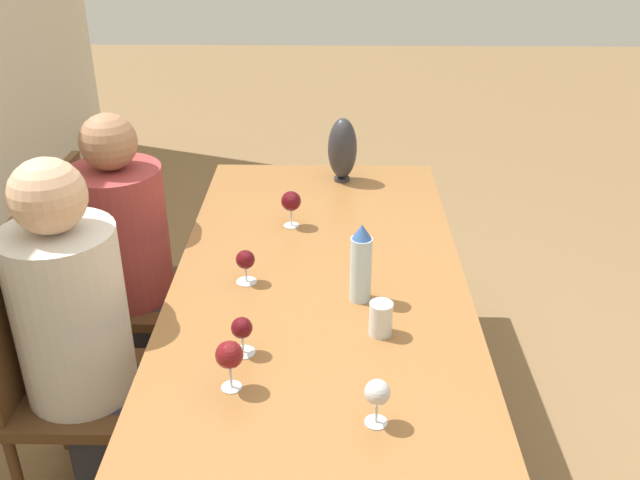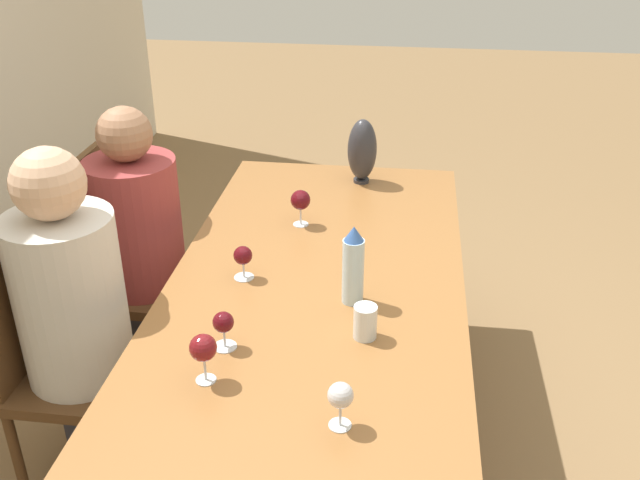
# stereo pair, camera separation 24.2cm
# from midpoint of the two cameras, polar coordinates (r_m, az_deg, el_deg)

# --- Properties ---
(ground_plane) EXTENTS (14.00, 14.00, 0.00)m
(ground_plane) POSITION_cam_midpoint_polar(r_m,az_deg,el_deg) (2.78, -2.69, -17.35)
(ground_plane) COLOR olive
(dining_table) EXTENTS (2.24, 0.98, 0.74)m
(dining_table) POSITION_cam_midpoint_polar(r_m,az_deg,el_deg) (2.35, -3.04, -5.79)
(dining_table) COLOR #936033
(dining_table) RESTS_ON ground_plane
(water_bottle) EXTENTS (0.07, 0.07, 0.27)m
(water_bottle) POSITION_cam_midpoint_polar(r_m,az_deg,el_deg) (2.22, 0.18, -2.00)
(water_bottle) COLOR silver
(water_bottle) RESTS_ON dining_table
(water_tumbler) EXTENTS (0.07, 0.07, 0.10)m
(water_tumbler) POSITION_cam_midpoint_polar(r_m,az_deg,el_deg) (2.10, 1.58, -6.40)
(water_tumbler) COLOR silver
(water_tumbler) RESTS_ON dining_table
(vase) EXTENTS (0.13, 0.13, 0.29)m
(vase) POSITION_cam_midpoint_polar(r_m,az_deg,el_deg) (3.10, -0.45, 7.26)
(vase) COLOR #2D2D33
(vase) RESTS_ON dining_table
(wine_glass_0) EXTENTS (0.07, 0.07, 0.12)m
(wine_glass_0) POSITION_cam_midpoint_polar(r_m,az_deg,el_deg) (2.36, -8.93, -1.74)
(wine_glass_0) COLOR silver
(wine_glass_0) RESTS_ON dining_table
(wine_glass_1) EXTENTS (0.08, 0.08, 0.14)m
(wine_glass_1) POSITION_cam_midpoint_polar(r_m,az_deg,el_deg) (2.71, -4.90, 3.01)
(wine_glass_1) COLOR silver
(wine_glass_1) RESTS_ON dining_table
(wine_glass_2) EXTENTS (0.07, 0.07, 0.14)m
(wine_glass_2) POSITION_cam_midpoint_polar(r_m,az_deg,el_deg) (1.90, -10.96, -9.20)
(wine_glass_2) COLOR silver
(wine_glass_2) RESTS_ON dining_table
(wine_glass_3) EXTENTS (0.07, 0.07, 0.12)m
(wine_glass_3) POSITION_cam_midpoint_polar(r_m,az_deg,el_deg) (2.03, -9.72, -7.17)
(wine_glass_3) COLOR silver
(wine_glass_3) RESTS_ON dining_table
(wine_glass_4) EXTENTS (0.07, 0.07, 0.13)m
(wine_glass_4) POSITION_cam_midpoint_polar(r_m,az_deg,el_deg) (1.77, 0.61, -12.33)
(wine_glass_4) COLOR silver
(wine_glass_4) RESTS_ON dining_table
(chair_near) EXTENTS (0.44, 0.44, 0.98)m
(chair_near) POSITION_cam_midpoint_polar(r_m,az_deg,el_deg) (2.55, -22.88, -9.79)
(chair_near) COLOR brown
(chair_near) RESTS_ON ground_plane
(chair_far) EXTENTS (0.44, 0.44, 0.98)m
(chair_far) POSITION_cam_midpoint_polar(r_m,az_deg,el_deg) (3.00, -18.81, -3.06)
(chair_far) COLOR brown
(chair_far) RESTS_ON ground_plane
(person_near) EXTENTS (0.35, 0.35, 1.25)m
(person_near) POSITION_cam_midpoint_polar(r_m,az_deg,el_deg) (2.42, -21.57, -6.92)
(person_near) COLOR #2D2D38
(person_near) RESTS_ON ground_plane
(person_far) EXTENTS (0.36, 0.36, 1.19)m
(person_far) POSITION_cam_midpoint_polar(r_m,az_deg,el_deg) (2.91, -17.46, -0.97)
(person_far) COLOR #2D2D38
(person_far) RESTS_ON ground_plane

